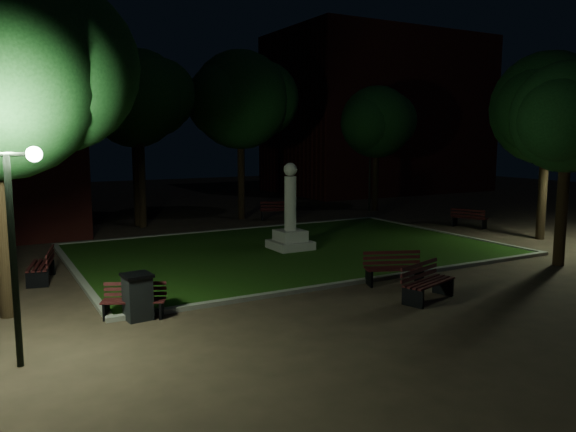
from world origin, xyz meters
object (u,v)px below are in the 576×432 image
bench_near_left (394,269)px  bench_far_side (278,211)px  monument (290,225)px  bench_left_side (43,266)px  bench_right_side (469,219)px  trash_bin (138,296)px  bench_near_right (426,283)px  bench_west_near (134,301)px

bench_near_left → bench_far_side: (3.03, 12.82, 0.03)m
monument → bench_left_side: size_ratio=1.76×
bench_left_side → bench_right_side: size_ratio=1.06×
bench_right_side → trash_bin: 18.03m
monument → bench_left_side: (-8.54, -0.39, -0.51)m
bench_left_side → bench_near_left: bearing=72.0°
bench_near_right → bench_left_side: (-8.49, 6.91, -0.00)m
bench_near_left → bench_far_side: size_ratio=0.94×
bench_near_right → trash_bin: (-6.94, 2.06, 0.10)m
bench_far_side → trash_bin: size_ratio=1.76×
monument → bench_near_right: bearing=-90.3°
bench_left_side → bench_far_side: size_ratio=0.95×
bench_left_side → trash_bin: bearing=30.5°
bench_right_side → bench_far_side: bearing=23.4°
bench_far_side → monument: bearing=87.9°
bench_near_right → trash_bin: size_ratio=1.71×
bench_near_left → bench_west_near: (-7.27, 0.61, -0.06)m
monument → bench_west_near: size_ratio=2.08×
bench_left_side → bench_right_side: 18.60m
bench_near_left → bench_right_side: (9.77, 6.36, -0.02)m
bench_near_right → bench_left_side: size_ratio=1.02×
bench_west_near → bench_far_side: bearing=74.4°
monument → trash_bin: monument is taller
monument → bench_near_right: (-0.04, -7.30, -0.51)m
bench_left_side → trash_bin: size_ratio=1.68×
bench_near_left → bench_right_side: size_ratio=1.05×
bench_right_side → bench_west_near: bearing=85.9°
bench_near_right → trash_bin: bearing=146.1°
monument → bench_west_near: monument is taller
bench_right_side → monument: bearing=71.4°
trash_bin → bench_west_near: bearing=98.5°
monument → trash_bin: 8.74m
bench_near_left → trash_bin: size_ratio=1.66×
bench_west_near → bench_near_right: bearing=6.5°
bench_far_side → trash_bin: (-10.27, -12.43, 0.08)m
bench_near_left → bench_left_side: (-8.80, 5.24, 0.01)m
monument → bench_far_side: monument is taller
bench_near_right → bench_far_side: bench_far_side is taller
monument → trash_bin: size_ratio=2.96×
monument → bench_near_right: size_ratio=1.74×
bench_left_side → trash_bin: 5.09m
bench_near_left → bench_west_near: size_ratio=1.17×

